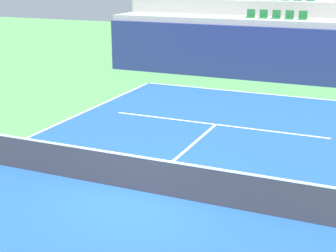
{
  "coord_description": "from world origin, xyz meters",
  "views": [
    {
      "loc": [
        5.41,
        -10.54,
        5.45
      ],
      "look_at": [
        -0.04,
        2.0,
        1.2
      ],
      "focal_mm": 53.13,
      "sensor_mm": 36.0,
      "label": 1
    }
  ],
  "objects": [
    {
      "name": "ground_plane",
      "position": [
        0.0,
        0.0,
        0.0
      ],
      "size": [
        80.0,
        80.0,
        0.0
      ],
      "primitive_type": "plane",
      "color": "#4C8C4C"
    },
    {
      "name": "court_surface",
      "position": [
        0.0,
        0.0,
        0.01
      ],
      "size": [
        11.0,
        24.0,
        0.01
      ],
      "primitive_type": "cube",
      "color": "#1E4C99",
      "rests_on": "ground_plane"
    },
    {
      "name": "baseline_far",
      "position": [
        0.0,
        11.95,
        0.01
      ],
      "size": [
        11.0,
        0.1,
        0.0
      ],
      "primitive_type": "cube",
      "color": "white",
      "rests_on": "court_surface"
    },
    {
      "name": "service_line_far",
      "position": [
        0.0,
        6.4,
        0.01
      ],
      "size": [
        8.26,
        0.1,
        0.0
      ],
      "primitive_type": "cube",
      "color": "white",
      "rests_on": "court_surface"
    },
    {
      "name": "centre_service_line",
      "position": [
        0.0,
        3.2,
        0.01
      ],
      "size": [
        0.1,
        6.4,
        0.0
      ],
      "primitive_type": "cube",
      "color": "white",
      "rests_on": "court_surface"
    },
    {
      "name": "back_wall",
      "position": [
        0.0,
        14.77,
        1.39
      ],
      "size": [
        18.16,
        0.3,
        2.79
      ],
      "primitive_type": "cube",
      "color": "navy",
      "rests_on": "ground_plane"
    },
    {
      "name": "stands_tier_lower",
      "position": [
        0.0,
        16.12,
        1.55
      ],
      "size": [
        18.16,
        2.4,
        3.1
      ],
      "primitive_type": "cube",
      "color": "#9E9E99",
      "rests_on": "ground_plane"
    },
    {
      "name": "stands_tier_upper",
      "position": [
        0.0,
        18.52,
        1.96
      ],
      "size": [
        18.16,
        2.4,
        3.92
      ],
      "primitive_type": "cube",
      "color": "#9E9E99",
      "rests_on": "ground_plane"
    },
    {
      "name": "seating_row_lower",
      "position": [
        0.0,
        16.22,
        3.22
      ],
      "size": [
        3.19,
        0.44,
        0.44
      ],
      "color": "#1E6633",
      "rests_on": "stands_tier_lower"
    },
    {
      "name": "tennis_net",
      "position": [
        0.0,
        0.0,
        0.51
      ],
      "size": [
        11.08,
        0.08,
        1.07
      ],
      "color": "black",
      "rests_on": "court_surface"
    }
  ]
}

